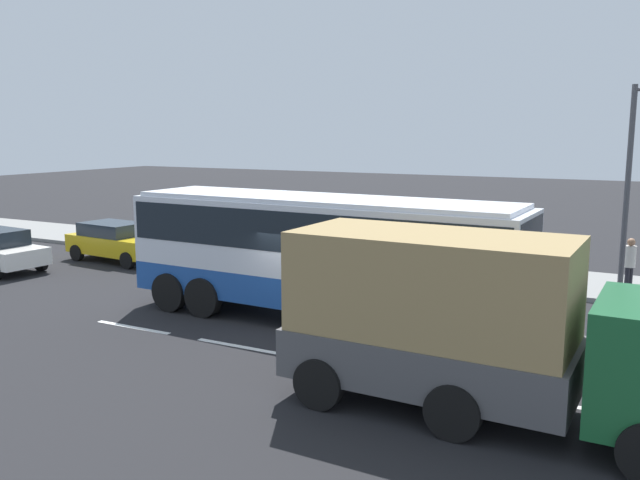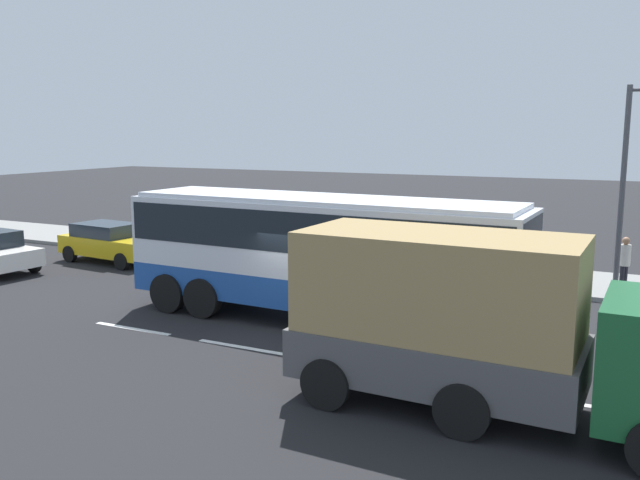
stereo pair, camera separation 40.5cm
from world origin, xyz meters
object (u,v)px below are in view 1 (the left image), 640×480
(car_yellow_taxi, at_px, (117,241))
(cargo_truck, at_px, (474,322))
(pedestrian_near_curb, at_px, (630,262))
(coach_bus, at_px, (320,245))
(street_lamp, at_px, (634,177))

(car_yellow_taxi, bearing_deg, cargo_truck, -20.15)
(pedestrian_near_curb, bearing_deg, car_yellow_taxi, 38.63)
(coach_bus, xyz_separation_m, street_lamp, (7.15, 5.82, 1.65))
(pedestrian_near_curb, height_order, street_lamp, street_lamp)
(coach_bus, distance_m, car_yellow_taxi, 11.57)
(car_yellow_taxi, relative_size, pedestrian_near_curb, 2.50)
(coach_bus, relative_size, cargo_truck, 1.49)
(pedestrian_near_curb, bearing_deg, street_lamp, 116.37)
(cargo_truck, bearing_deg, pedestrian_near_curb, 80.20)
(street_lamp, bearing_deg, cargo_truck, -101.71)
(car_yellow_taxi, relative_size, street_lamp, 0.70)
(coach_bus, relative_size, street_lamp, 1.76)
(coach_bus, relative_size, pedestrian_near_curb, 6.26)
(coach_bus, height_order, cargo_truck, coach_bus)
(car_yellow_taxi, height_order, street_lamp, street_lamp)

